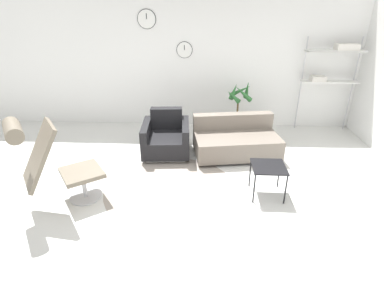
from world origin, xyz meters
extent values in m
plane|color=silver|center=(0.00, 0.00, 0.00)|extent=(12.00, 12.00, 0.00)
cube|color=white|center=(0.00, 2.72, 1.40)|extent=(12.00, 0.06, 2.80)
cylinder|color=black|center=(-0.90, 2.68, 2.23)|extent=(0.38, 0.01, 0.38)
cylinder|color=white|center=(-0.90, 2.68, 2.23)|extent=(0.36, 0.02, 0.36)
cube|color=black|center=(-0.90, 2.67, 2.29)|extent=(0.01, 0.01, 0.11)
cylinder|color=black|center=(-0.14, 2.68, 1.64)|extent=(0.33, 0.01, 0.33)
cylinder|color=white|center=(-0.14, 2.68, 1.64)|extent=(0.31, 0.02, 0.31)
cube|color=black|center=(-0.14, 2.67, 1.69)|extent=(0.01, 0.01, 0.09)
cylinder|color=gray|center=(-0.18, -0.01, 0.00)|extent=(1.95, 1.95, 0.01)
cylinder|color=#BCBCC1|center=(-1.35, -0.28, 0.01)|extent=(0.61, 0.61, 0.02)
cylinder|color=#BCBCC1|center=(-1.35, -0.28, 0.19)|extent=(0.06, 0.06, 0.34)
cube|color=#6B6051|center=(-1.35, -0.28, 0.40)|extent=(0.73, 0.74, 0.06)
cube|color=#6B6051|center=(-1.72, -0.55, 0.80)|extent=(0.69, 0.71, 0.76)
cylinder|color=#6B6051|center=(-1.88, -0.67, 1.17)|extent=(0.45, 0.51, 0.19)
cube|color=silver|center=(-0.38, 1.16, 0.03)|extent=(0.73, 0.77, 0.06)
cube|color=black|center=(-0.38, 1.16, 0.21)|extent=(0.65, 0.92, 0.31)
cube|color=black|center=(-0.41, 1.51, 0.56)|extent=(0.60, 0.22, 0.39)
cube|color=black|center=(-0.03, 1.19, 0.32)|extent=(0.19, 0.88, 0.52)
cube|color=black|center=(-0.73, 1.13, 0.32)|extent=(0.19, 0.88, 0.52)
cube|color=black|center=(0.88, 1.14, 0.03)|extent=(1.42, 0.92, 0.05)
cube|color=#70665B|center=(0.88, 1.14, 0.22)|extent=(1.58, 1.07, 0.35)
cube|color=#70665B|center=(0.83, 1.47, 0.54)|extent=(1.48, 0.42, 0.28)
cube|color=black|center=(1.21, -0.09, 0.45)|extent=(0.46, 0.46, 0.02)
cylinder|color=black|center=(1.00, -0.30, 0.22)|extent=(0.02, 0.02, 0.44)
cylinder|color=black|center=(1.42, -0.30, 0.22)|extent=(0.02, 0.02, 0.44)
cylinder|color=black|center=(1.00, 0.12, 0.22)|extent=(0.02, 0.02, 0.44)
cylinder|color=black|center=(1.42, 0.12, 0.22)|extent=(0.02, 0.02, 0.44)
cylinder|color=#333338|center=(0.98, 2.16, 0.13)|extent=(0.34, 0.34, 0.26)
cylinder|color=#382819|center=(0.98, 2.16, 0.25)|extent=(0.31, 0.31, 0.02)
cylinder|color=brown|center=(0.98, 2.16, 0.51)|extent=(0.04, 0.04, 0.51)
cone|color=#2D6B33|center=(1.14, 2.15, 0.96)|extent=(0.11, 0.40, 0.44)
cone|color=#2D6B33|center=(1.03, 2.35, 0.88)|extent=(0.46, 0.21, 0.31)
cone|color=#2D6B33|center=(0.89, 2.22, 0.90)|extent=(0.25, 0.30, 0.33)
cone|color=#2D6B33|center=(0.87, 2.05, 0.84)|extent=(0.31, 0.32, 0.24)
cone|color=#2D6B33|center=(1.05, 2.00, 0.92)|extent=(0.42, 0.26, 0.38)
cylinder|color=#BCBCC1|center=(2.31, 2.56, 0.97)|extent=(0.03, 0.03, 1.93)
cylinder|color=#BCBCC1|center=(3.36, 2.56, 0.97)|extent=(0.03, 0.03, 1.93)
cube|color=white|center=(2.84, 2.44, 1.07)|extent=(1.12, 0.28, 0.02)
cube|color=white|center=(2.84, 2.44, 1.66)|extent=(1.12, 0.28, 0.02)
cube|color=white|center=(2.84, 2.44, 1.68)|extent=(1.12, 0.28, 0.02)
cube|color=beige|center=(2.59, 2.43, 1.13)|extent=(0.28, 0.24, 0.10)
cube|color=silver|center=(3.03, 2.43, 1.74)|extent=(0.42, 0.24, 0.13)
camera|label=1|loc=(0.32, -3.75, 2.46)|focal=28.00mm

